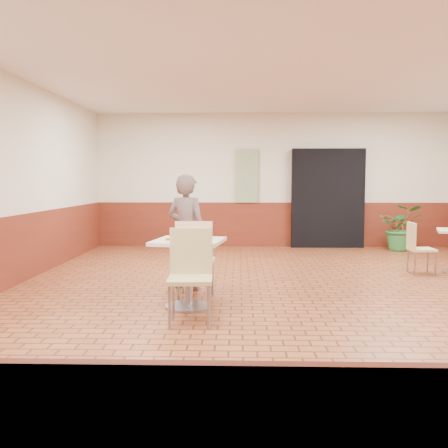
{
  "coord_description": "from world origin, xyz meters",
  "views": [
    {
      "loc": [
        -0.79,
        -6.3,
        1.5
      ],
      "look_at": [
        -0.97,
        -0.05,
        0.95
      ],
      "focal_mm": 40.0,
      "sensor_mm": 36.0,
      "label": 1
    }
  ],
  "objects_px": {
    "main_table": "(189,262)",
    "chair_main_back": "(195,255)",
    "serving_tray": "(188,238)",
    "chair_second_left": "(417,245)",
    "potted_plant": "(402,228)",
    "paper_cup": "(202,233)",
    "long_john_donut": "(192,236)",
    "customer": "(187,232)",
    "ring_donut": "(178,235)",
    "chair_main_front": "(191,270)"
  },
  "relations": [
    {
      "from": "long_john_donut",
      "to": "paper_cup",
      "type": "xyz_separation_m",
      "value": [
        0.1,
        0.16,
        0.02
      ]
    },
    {
      "from": "chair_main_front",
      "to": "ring_donut",
      "type": "relative_size",
      "value": 8.93
    },
    {
      "from": "chair_second_left",
      "to": "main_table",
      "type": "bearing_deg",
      "value": 123.18
    },
    {
      "from": "chair_main_back",
      "to": "potted_plant",
      "type": "xyz_separation_m",
      "value": [
        4.04,
        4.49,
        -0.06
      ]
    },
    {
      "from": "ring_donut",
      "to": "potted_plant",
      "type": "xyz_separation_m",
      "value": [
        4.19,
        4.91,
        -0.36
      ]
    },
    {
      "from": "main_table",
      "to": "serving_tray",
      "type": "xyz_separation_m",
      "value": [
        0.0,
        0.0,
        0.28
      ]
    },
    {
      "from": "paper_cup",
      "to": "chair_second_left",
      "type": "relative_size",
      "value": 0.1
    },
    {
      "from": "potted_plant",
      "to": "paper_cup",
      "type": "bearing_deg",
      "value": -129.07
    },
    {
      "from": "main_table",
      "to": "long_john_donut",
      "type": "distance_m",
      "value": 0.32
    },
    {
      "from": "paper_cup",
      "to": "potted_plant",
      "type": "bearing_deg",
      "value": 50.93
    },
    {
      "from": "main_table",
      "to": "chair_second_left",
      "type": "height_order",
      "value": "chair_second_left"
    },
    {
      "from": "serving_tray",
      "to": "chair_main_back",
      "type": "bearing_deg",
      "value": 85.64
    },
    {
      "from": "long_john_donut",
      "to": "potted_plant",
      "type": "height_order",
      "value": "potted_plant"
    },
    {
      "from": "chair_main_front",
      "to": "paper_cup",
      "type": "height_order",
      "value": "chair_main_front"
    },
    {
      "from": "main_table",
      "to": "paper_cup",
      "type": "bearing_deg",
      "value": 37.75
    },
    {
      "from": "long_john_donut",
      "to": "chair_second_left",
      "type": "xyz_separation_m",
      "value": [
        3.42,
        2.34,
        -0.4
      ]
    },
    {
      "from": "chair_main_front",
      "to": "long_john_donut",
      "type": "distance_m",
      "value": 0.61
    },
    {
      "from": "long_john_donut",
      "to": "chair_second_left",
      "type": "relative_size",
      "value": 0.17
    },
    {
      "from": "ring_donut",
      "to": "potted_plant",
      "type": "relative_size",
      "value": 0.11
    },
    {
      "from": "paper_cup",
      "to": "chair_main_back",
      "type": "bearing_deg",
      "value": 107.94
    },
    {
      "from": "chair_main_back",
      "to": "chair_second_left",
      "type": "xyz_separation_m",
      "value": [
        3.43,
        1.83,
        -0.1
      ]
    },
    {
      "from": "customer",
      "to": "chair_second_left",
      "type": "bearing_deg",
      "value": -136.19
    },
    {
      "from": "main_table",
      "to": "chair_main_back",
      "type": "relative_size",
      "value": 0.81
    },
    {
      "from": "potted_plant",
      "to": "ring_donut",
      "type": "bearing_deg",
      "value": -130.51
    },
    {
      "from": "main_table",
      "to": "paper_cup",
      "type": "height_order",
      "value": "paper_cup"
    },
    {
      "from": "chair_main_back",
      "to": "long_john_donut",
      "type": "xyz_separation_m",
      "value": [
        0.01,
        -0.51,
        0.3
      ]
    },
    {
      "from": "main_table",
      "to": "serving_tray",
      "type": "bearing_deg",
      "value": 26.57
    },
    {
      "from": "serving_tray",
      "to": "chair_second_left",
      "type": "xyz_separation_m",
      "value": [
        3.46,
        2.29,
        -0.36
      ]
    },
    {
      "from": "serving_tray",
      "to": "long_john_donut",
      "type": "distance_m",
      "value": 0.07
    },
    {
      "from": "main_table",
      "to": "potted_plant",
      "type": "bearing_deg",
      "value": 50.55
    },
    {
      "from": "serving_tray",
      "to": "chair_second_left",
      "type": "bearing_deg",
      "value": 33.44
    },
    {
      "from": "chair_main_front",
      "to": "long_john_donut",
      "type": "bearing_deg",
      "value": 91.46
    },
    {
      "from": "main_table",
      "to": "paper_cup",
      "type": "xyz_separation_m",
      "value": [
        0.15,
        0.11,
        0.33
      ]
    },
    {
      "from": "ring_donut",
      "to": "chair_main_back",
      "type": "bearing_deg",
      "value": 69.61
    },
    {
      "from": "customer",
      "to": "ring_donut",
      "type": "distance_m",
      "value": 1.0
    },
    {
      "from": "customer",
      "to": "potted_plant",
      "type": "height_order",
      "value": "customer"
    },
    {
      "from": "serving_tray",
      "to": "ring_donut",
      "type": "distance_m",
      "value": 0.13
    },
    {
      "from": "main_table",
      "to": "serving_tray",
      "type": "height_order",
      "value": "serving_tray"
    },
    {
      "from": "main_table",
      "to": "chair_second_left",
      "type": "relative_size",
      "value": 0.98
    },
    {
      "from": "long_john_donut",
      "to": "potted_plant",
      "type": "distance_m",
      "value": 6.43
    },
    {
      "from": "main_table",
      "to": "chair_main_front",
      "type": "xyz_separation_m",
      "value": [
        0.08,
        -0.57,
        0.01
      ]
    },
    {
      "from": "chair_second_left",
      "to": "potted_plant",
      "type": "bearing_deg",
      "value": -13.15
    },
    {
      "from": "chair_main_back",
      "to": "paper_cup",
      "type": "bearing_deg",
      "value": 109.59
    },
    {
      "from": "serving_tray",
      "to": "chair_second_left",
      "type": "height_order",
      "value": "serving_tray"
    },
    {
      "from": "serving_tray",
      "to": "paper_cup",
      "type": "relative_size",
      "value": 5.09
    },
    {
      "from": "chair_main_front",
      "to": "long_john_donut",
      "type": "height_order",
      "value": "chair_main_front"
    },
    {
      "from": "chair_main_front",
      "to": "potted_plant",
      "type": "height_order",
      "value": "chair_main_front"
    },
    {
      "from": "chair_main_front",
      "to": "potted_plant",
      "type": "distance_m",
      "value": 6.82
    },
    {
      "from": "potted_plant",
      "to": "serving_tray",
      "type": "bearing_deg",
      "value": -129.45
    },
    {
      "from": "long_john_donut",
      "to": "chair_second_left",
      "type": "bearing_deg",
      "value": 34.36
    }
  ]
}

